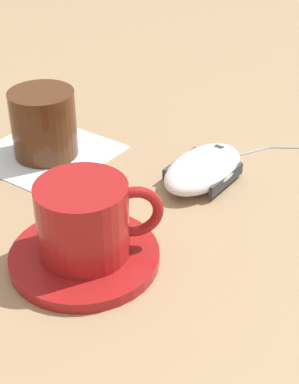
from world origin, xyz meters
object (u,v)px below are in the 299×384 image
object	(u,v)px
saucer	(85,256)
drinking_glass	(44,123)
coffee_cup	(86,219)
computer_mouse	(203,169)

from	to	relation	value
saucer	drinking_glass	xyz separation A→B (m)	(-0.15, -0.14, 0.04)
saucer	drinking_glass	size ratio (longest dim) A/B	1.75
saucer	coffee_cup	xyz separation A→B (m)	(-0.00, 0.00, 0.04)
saucer	drinking_glass	distance (m)	0.21
computer_mouse	drinking_glass	bearing A→B (deg)	-82.11
saucer	drinking_glass	bearing A→B (deg)	-136.38
computer_mouse	drinking_glass	distance (m)	0.19
coffee_cup	computer_mouse	bearing A→B (deg)	166.18
computer_mouse	drinking_glass	size ratio (longest dim) A/B	1.65
coffee_cup	drinking_glass	world-z (taller)	same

